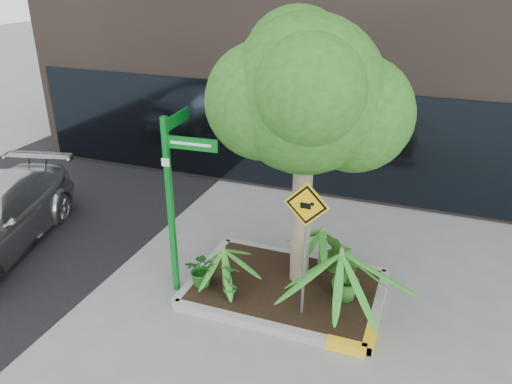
% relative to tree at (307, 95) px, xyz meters
% --- Properties ---
extents(ground, '(80.00, 80.00, 0.00)m').
position_rel_tree_xyz_m(ground, '(-0.36, -0.60, -3.46)').
color(ground, gray).
rests_on(ground, ground).
extents(planter, '(3.35, 2.36, 0.15)m').
position_rel_tree_xyz_m(planter, '(-0.13, -0.33, -3.36)').
color(planter, '#9E9E99').
rests_on(planter, ground).
extents(tree, '(3.16, 2.80, 4.74)m').
position_rel_tree_xyz_m(tree, '(0.00, 0.00, 0.00)').
color(tree, tan).
rests_on(tree, ground).
extents(palm_front, '(1.28, 1.28, 1.42)m').
position_rel_tree_xyz_m(palm_front, '(0.84, -0.67, -2.25)').
color(palm_front, tan).
rests_on(palm_front, ground).
extents(palm_left, '(0.85, 0.85, 0.95)m').
position_rel_tree_xyz_m(palm_left, '(-1.16, -0.68, -2.60)').
color(palm_left, tan).
rests_on(palm_left, ground).
extents(palm_back, '(0.93, 0.93, 1.03)m').
position_rel_tree_xyz_m(palm_back, '(0.26, 0.48, -2.54)').
color(palm_back, tan).
rests_on(palm_back, ground).
extents(shrub_a, '(0.71, 0.71, 0.64)m').
position_rel_tree_xyz_m(shrub_a, '(-1.51, -0.81, -2.99)').
color(shrub_a, '#1E5E1A').
rests_on(shrub_a, planter).
extents(shrub_b, '(0.65, 0.65, 0.84)m').
position_rel_tree_xyz_m(shrub_b, '(0.88, -0.30, -2.89)').
color(shrub_b, '#2D6D20').
rests_on(shrub_b, planter).
extents(shrub_c, '(0.39, 0.39, 0.70)m').
position_rel_tree_xyz_m(shrub_c, '(-0.91, -0.99, -2.96)').
color(shrub_c, '#1D5E20').
rests_on(shrub_c, planter).
extents(shrub_d, '(0.60, 0.60, 0.81)m').
position_rel_tree_xyz_m(shrub_d, '(0.55, 0.40, -2.90)').
color(shrub_d, '#30671E').
rests_on(shrub_d, planter).
extents(street_sign_post, '(0.94, 0.93, 3.16)m').
position_rel_tree_xyz_m(street_sign_post, '(-1.94, -0.84, -1.50)').
color(street_sign_post, '#0B7B20').
rests_on(street_sign_post, ground).
extents(cattle_sign, '(0.70, 0.10, 2.28)m').
position_rel_tree_xyz_m(cattle_sign, '(0.32, -0.92, -1.77)').
color(cattle_sign, slate).
rests_on(cattle_sign, ground).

